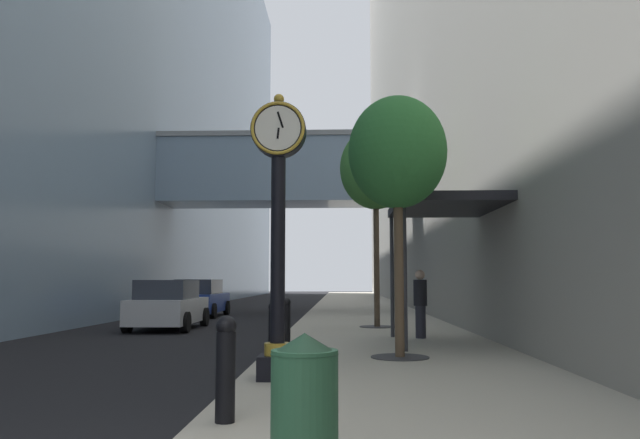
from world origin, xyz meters
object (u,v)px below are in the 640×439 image
(bollard_third, at_px, (274,330))
(car_silver_near, at_px, (168,305))
(bollard_fourth, at_px, (286,322))
(street_tree_near, at_px, (397,154))
(bollard_nearest, at_px, (226,366))
(street_clock, at_px, (278,220))
(pedestrian_walking, at_px, (420,302))
(car_blue_mid, at_px, (200,299))
(street_tree_mid_near, at_px, (376,169))
(trash_bin, at_px, (304,400))

(bollard_third, bearing_deg, car_silver_near, 116.52)
(bollard_fourth, xyz_separation_m, street_tree_near, (2.30, -1.45, 3.33))
(bollard_nearest, bearing_deg, car_silver_near, 108.31)
(street_clock, relative_size, pedestrian_walking, 2.52)
(street_tree_near, bearing_deg, street_clock, -128.17)
(street_tree_near, relative_size, car_blue_mid, 1.14)
(bollard_nearest, bearing_deg, car_blue_mid, 103.86)
(pedestrian_walking, bearing_deg, street_tree_mid_near, 103.82)
(street_tree_mid_near, height_order, car_blue_mid, street_tree_mid_near)
(car_silver_near, bearing_deg, street_clock, -66.32)
(bollard_fourth, distance_m, street_tree_near, 4.30)
(pedestrian_walking, bearing_deg, street_tree_near, -102.88)
(bollard_fourth, relative_size, street_tree_mid_near, 0.17)
(car_blue_mid, bearing_deg, bollard_nearest, -76.14)
(bollard_nearest, xyz_separation_m, bollard_fourth, (0.00, 6.79, 0.00))
(street_tree_near, relative_size, pedestrian_walking, 2.94)
(bollard_third, xyz_separation_m, car_silver_near, (-4.45, 8.91, 0.07))
(street_clock, relative_size, bollard_third, 3.97)
(bollard_third, distance_m, pedestrian_walking, 5.70)
(bollard_nearest, bearing_deg, street_clock, 84.84)
(street_tree_near, distance_m, trash_bin, 7.85)
(street_tree_near, relative_size, street_tree_mid_near, 0.80)
(street_clock, xyz_separation_m, car_blue_mid, (-5.25, 17.54, -1.72))
(pedestrian_walking, height_order, car_silver_near, pedestrian_walking)
(street_tree_mid_near, relative_size, pedestrian_walking, 3.69)
(street_tree_near, distance_m, car_blue_mid, 16.93)
(street_tree_mid_near, xyz_separation_m, pedestrian_walking, (0.89, -3.62, -4.06))
(trash_bin, bearing_deg, street_tree_mid_near, 84.56)
(street_clock, distance_m, bollard_nearest, 3.28)
(bollard_third, height_order, trash_bin, bollard_third)
(bollard_fourth, xyz_separation_m, car_silver_near, (-4.45, 6.64, 0.07))
(bollard_fourth, bearing_deg, street_tree_mid_near, 69.28)
(street_clock, bearing_deg, car_blue_mid, 106.66)
(bollard_third, xyz_separation_m, street_tree_mid_near, (2.30, 8.34, 4.40))
(street_tree_near, bearing_deg, bollard_third, -160.49)
(bollard_third, relative_size, trash_bin, 1.03)
(bollard_nearest, distance_m, trash_bin, 1.86)
(street_clock, bearing_deg, street_tree_near, 51.83)
(car_silver_near, bearing_deg, bollard_nearest, -71.69)
(street_clock, height_order, bollard_nearest, street_clock)
(car_silver_near, height_order, car_blue_mid, car_blue_mid)
(street_tree_mid_near, relative_size, car_blue_mid, 1.43)
(bollard_nearest, xyz_separation_m, street_tree_mid_near, (2.30, 12.86, 4.40))
(bollard_nearest, relative_size, trash_bin, 1.03)
(bollard_nearest, distance_m, car_silver_near, 14.15)
(street_clock, distance_m, street_tree_near, 3.65)
(car_silver_near, bearing_deg, street_tree_near, -50.20)
(street_tree_mid_near, height_order, pedestrian_walking, street_tree_mid_near)
(street_clock, xyz_separation_m, street_tree_near, (2.05, 2.61, 1.53))
(bollard_nearest, height_order, trash_bin, bollard_nearest)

